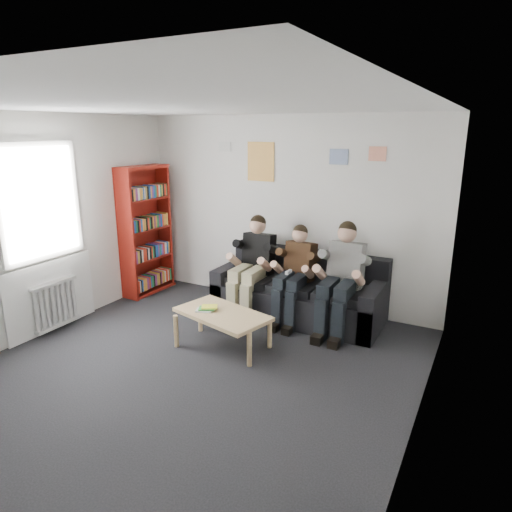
{
  "coord_description": "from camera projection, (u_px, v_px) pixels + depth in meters",
  "views": [
    {
      "loc": [
        2.65,
        -3.39,
        2.5
      ],
      "look_at": [
        0.16,
        1.3,
        1.02
      ],
      "focal_mm": 32.0,
      "sensor_mm": 36.0,
      "label": 1
    }
  ],
  "objects": [
    {
      "name": "room_shell",
      "position": [
        178.0,
        253.0,
        4.39
      ],
      "size": [
        5.0,
        5.0,
        5.0
      ],
      "color": "black",
      "rests_on": "ground"
    },
    {
      "name": "sofa",
      "position": [
        299.0,
        294.0,
        6.24
      ],
      "size": [
        2.26,
        0.93,
        0.87
      ],
      "color": "black",
      "rests_on": "ground"
    },
    {
      "name": "bookshelf",
      "position": [
        147.0,
        231.0,
        7.03
      ],
      "size": [
        0.3,
        0.89,
        1.98
      ],
      "rotation": [
        0.0,
        0.0,
        -0.06
      ],
      "color": "maroon",
      "rests_on": "ground"
    },
    {
      "name": "coffee_table",
      "position": [
        222.0,
        317.0,
        5.32
      ],
      "size": [
        1.1,
        0.6,
        0.44
      ],
      "rotation": [
        0.0,
        0.0,
        -0.25
      ],
      "color": "#D4B97A",
      "rests_on": "ground"
    },
    {
      "name": "game_cases",
      "position": [
        207.0,
        308.0,
        5.37
      ],
      "size": [
        0.22,
        0.19,
        0.04
      ],
      "rotation": [
        0.0,
        0.0,
        0.38
      ],
      "color": "silver",
      "rests_on": "coffee_table"
    },
    {
      "name": "person_left",
      "position": [
        252.0,
        266.0,
        6.25
      ],
      "size": [
        0.42,
        0.89,
        1.37
      ],
      "rotation": [
        0.0,
        0.0,
        0.05
      ],
      "color": "black",
      "rests_on": "sofa"
    },
    {
      "name": "person_middle",
      "position": [
        294.0,
        275.0,
        5.98
      ],
      "size": [
        0.38,
        0.81,
        1.3
      ],
      "rotation": [
        0.0,
        0.0,
        -0.13
      ],
      "color": "#482A18",
      "rests_on": "sofa"
    },
    {
      "name": "person_right",
      "position": [
        340.0,
        279.0,
        5.68
      ],
      "size": [
        0.43,
        0.92,
        1.4
      ],
      "rotation": [
        0.0,
        0.0,
        -0.02
      ],
      "color": "silver",
      "rests_on": "sofa"
    },
    {
      "name": "radiator",
      "position": [
        56.0,
        304.0,
        5.8
      ],
      "size": [
        0.1,
        0.64,
        0.6
      ],
      "color": "silver",
      "rests_on": "ground"
    },
    {
      "name": "window",
      "position": [
        45.0,
        252.0,
        5.65
      ],
      "size": [
        0.05,
        1.3,
        2.36
      ],
      "color": "white",
      "rests_on": "room_shell"
    },
    {
      "name": "poster_large",
      "position": [
        261.0,
        162.0,
        6.5
      ],
      "size": [
        0.42,
        0.01,
        0.55
      ],
      "primitive_type": "cube",
      "color": "#F1DD55",
      "rests_on": "room_shell"
    },
    {
      "name": "poster_blue",
      "position": [
        339.0,
        157.0,
        5.95
      ],
      "size": [
        0.25,
        0.01,
        0.2
      ],
      "primitive_type": "cube",
      "color": "#3867BF",
      "rests_on": "room_shell"
    },
    {
      "name": "poster_pink",
      "position": [
        377.0,
        154.0,
        5.71
      ],
      "size": [
        0.22,
        0.01,
        0.18
      ],
      "primitive_type": "cube",
      "color": "#C13C85",
      "rests_on": "room_shell"
    },
    {
      "name": "poster_sign",
      "position": [
        225.0,
        147.0,
        6.72
      ],
      "size": [
        0.2,
        0.01,
        0.14
      ],
      "primitive_type": "cube",
      "color": "silver",
      "rests_on": "room_shell"
    }
  ]
}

